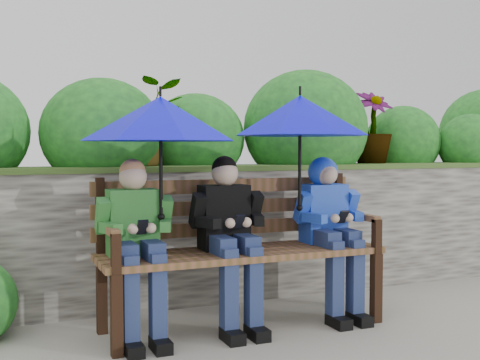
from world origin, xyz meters
name	(u,v)px	position (x,y,z in m)	size (l,w,h in m)	color
ground	(246,325)	(0.00, 0.00, 0.00)	(60.00, 60.00, 0.00)	gray
garden_backdrop	(178,206)	(0.02, 1.58, 0.65)	(8.00, 2.87, 1.86)	#4F4A45
park_bench	(238,240)	(-0.04, 0.04, 0.56)	(1.85, 0.54, 0.98)	black
boy_left	(136,237)	(-0.73, -0.04, 0.63)	(0.45, 0.52, 1.10)	#216720
boy_middle	(229,231)	(-0.13, -0.04, 0.64)	(0.46, 0.54, 1.11)	black
boy_right	(330,220)	(0.61, -0.03, 0.67)	(0.45, 0.55, 1.10)	#1D32B6
umbrella_left	(161,119)	(-0.58, -0.04, 1.34)	(0.95, 0.95, 0.81)	#0001DE
umbrella_right	(300,116)	(0.37, -0.05, 1.38)	(0.91, 0.91, 0.83)	#0001DE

